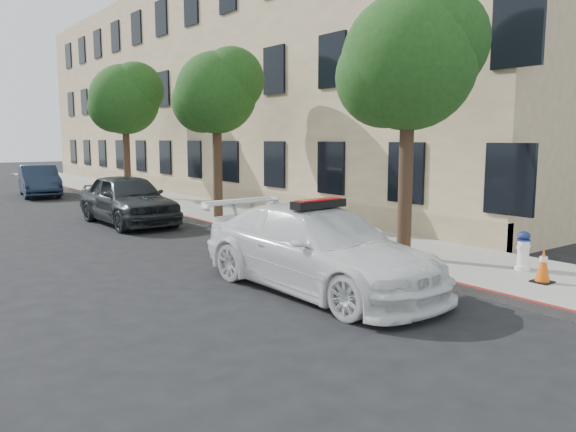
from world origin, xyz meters
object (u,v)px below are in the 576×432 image
(parked_car_far, at_px, (39,181))
(traffic_cone, at_px, (543,265))
(fire_hydrant, at_px, (523,251))
(police_car, at_px, (318,248))
(parked_car_mid, at_px, (128,199))

(parked_car_far, distance_m, traffic_cone, 23.05)
(fire_hydrant, relative_size, traffic_cone, 1.23)
(police_car, distance_m, parked_car_far, 20.37)
(parked_car_mid, distance_m, traffic_cone, 12.40)
(parked_car_mid, relative_size, traffic_cone, 7.52)
(parked_car_mid, xyz_separation_m, fire_hydrant, (3.61, -11.28, -0.28))
(parked_car_far, relative_size, traffic_cone, 7.04)
(police_car, height_order, parked_car_far, police_car)
(police_car, distance_m, parked_car_mid, 9.56)
(parked_car_mid, relative_size, fire_hydrant, 6.13)
(traffic_cone, bearing_deg, parked_car_mid, 104.08)
(parked_car_mid, xyz_separation_m, traffic_cone, (3.01, -12.02, -0.34))
(fire_hydrant, bearing_deg, parked_car_far, 105.97)
(parked_car_mid, distance_m, fire_hydrant, 11.85)
(parked_car_far, bearing_deg, fire_hydrant, -72.90)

